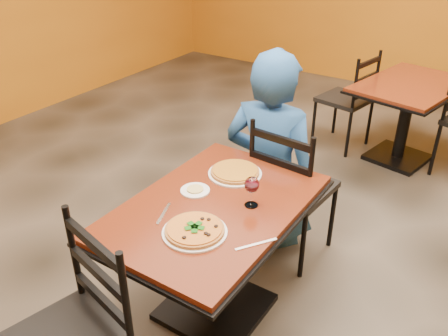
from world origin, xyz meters
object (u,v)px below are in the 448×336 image
Objects in this scene: plate_far at (235,174)px; wine_glass at (252,190)px; chair_main_far at (294,188)px; chair_second_left at (345,100)px; table_main at (214,234)px; pizza_far at (235,171)px; side_plate at (195,191)px; pizza_main at (195,229)px; plate_main at (195,232)px; table_second at (408,104)px; diner at (271,149)px.

wine_glass is at bearing -43.09° from plate_far.
chair_main_far is 5.52× the size of wine_glass.
table_main is at bearing 15.57° from chair_second_left.
pizza_far is 0.29m from side_plate.
plate_main is at bearing 0.00° from pizza_main.
chair_second_left is 2.49m from side_plate.
table_second is 1.76m from diner.
chair_main_far is 3.50× the size of pizza_main.
pizza_main reaches higher than plate_main.
chair_second_left is at bearing 91.23° from side_plate.
chair_second_left reaches higher than table_second.
pizza_main is 1.01× the size of pizza_far.
diner is (0.10, -1.69, 0.21)m from chair_second_left.
plate_main is (0.06, -0.25, 0.20)m from table_main.
table_second is 0.58m from chair_second_left.
plate_main is 1.09× the size of pizza_main.
pizza_far is (0.04, -0.51, 0.09)m from diner.
plate_main is at bearing -76.67° from pizza_far.
wine_glass is at bearing 104.53° from diner.
diner is 4.41× the size of plate_main.
chair_second_left is 3.35× the size of pizza_main.
table_second is at bearing 78.62° from plate_far.
side_plate is (0.05, -2.48, 0.28)m from chair_second_left.
chair_second_left is (-0.58, -0.00, -0.08)m from table_second.
pizza_far is 0.34m from wine_glass.
wine_glass is (0.10, 0.35, 0.08)m from plate_main.
plate_far is (0.04, -0.51, 0.07)m from diner.
table_second is 2.54m from side_plate.
table_second is at bearing 100.83° from chair_second_left.
wine_glass is (0.28, -0.74, 0.16)m from diner.
pizza_main is (0.27, -2.78, 0.30)m from chair_second_left.
side_plate is (-0.22, 0.30, 0.00)m from plate_main.
side_plate is at bearing 12.06° from chair_second_left.
chair_second_left reaches higher than table_main.
diner is 1.10m from pizza_main.
plate_far is at bearing 102.92° from table_main.
chair_second_left is (-0.21, 2.52, -0.08)m from table_main.
chair_second_left is at bearing -75.24° from chair_main_far.
plate_main and plate_far have the same top height.
plate_far is (-0.18, -0.44, 0.26)m from chair_main_far.
pizza_far is at bearing 90.00° from plate_far.
wine_glass is (0.24, -0.22, 0.07)m from pizza_far.
plate_main is 0.59m from pizza_far.
chair_main_far is at bearing 81.81° from table_main.
pizza_far is at bearing 102.92° from table_main.
side_plate is (-0.27, -0.71, 0.26)m from chair_main_far.
wine_glass is at bearing -94.80° from table_second.
table_second is 2.26m from plate_far.
diner is at bearing 86.65° from side_plate.
pizza_far is at bearing 103.33° from plate_main.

